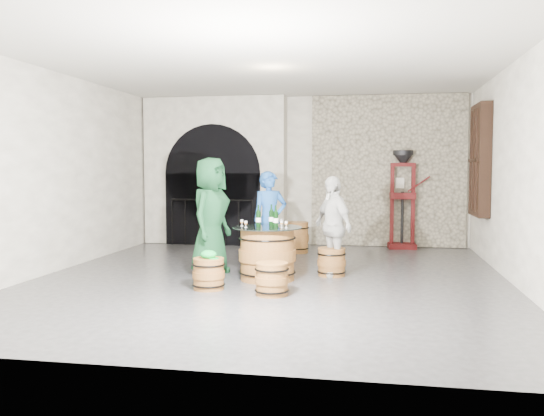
% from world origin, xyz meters
% --- Properties ---
extents(ground, '(8.00, 8.00, 0.00)m').
position_xyz_m(ground, '(0.00, 0.00, 0.00)').
color(ground, '#323235').
rests_on(ground, ground).
extents(wall_back, '(8.00, 0.00, 8.00)m').
position_xyz_m(wall_back, '(0.00, 4.00, 1.60)').
color(wall_back, white).
rests_on(wall_back, ground).
extents(wall_front, '(8.00, 0.00, 8.00)m').
position_xyz_m(wall_front, '(0.00, -4.00, 1.60)').
color(wall_front, white).
rests_on(wall_front, ground).
extents(wall_left, '(0.00, 8.00, 8.00)m').
position_xyz_m(wall_left, '(-3.50, 0.00, 1.60)').
color(wall_left, white).
rests_on(wall_left, ground).
extents(wall_right, '(0.00, 8.00, 8.00)m').
position_xyz_m(wall_right, '(3.50, 0.00, 1.60)').
color(wall_right, white).
rests_on(wall_right, ground).
extents(ceiling, '(8.00, 8.00, 0.00)m').
position_xyz_m(ceiling, '(0.00, 0.00, 3.20)').
color(ceiling, beige).
rests_on(ceiling, wall_back).
extents(stone_facing_panel, '(3.20, 0.12, 3.18)m').
position_xyz_m(stone_facing_panel, '(1.80, 3.94, 1.60)').
color(stone_facing_panel, '#ABA288').
rests_on(stone_facing_panel, ground).
extents(arched_opening, '(3.10, 0.60, 3.19)m').
position_xyz_m(arched_opening, '(-1.90, 3.74, 1.58)').
color(arched_opening, white).
rests_on(arched_opening, ground).
extents(shuttered_window, '(0.23, 1.10, 2.00)m').
position_xyz_m(shuttered_window, '(3.38, 2.40, 1.80)').
color(shuttered_window, black).
rests_on(shuttered_window, wall_right).
extents(barrel_table, '(1.03, 1.03, 0.79)m').
position_xyz_m(barrel_table, '(-0.02, -0.11, 0.39)').
color(barrel_table, '#925C2A').
rests_on(barrel_table, ground).
extents(barrel_stool_left, '(0.45, 0.45, 0.43)m').
position_xyz_m(barrel_stool_left, '(-1.01, 0.23, 0.21)').
color(barrel_stool_left, '#925C2A').
rests_on(barrel_stool_left, ground).
extents(barrel_stool_far, '(0.45, 0.45, 0.43)m').
position_xyz_m(barrel_stool_far, '(-0.17, 0.92, 0.21)').
color(barrel_stool_far, '#925C2A').
rests_on(barrel_stool_far, ground).
extents(barrel_stool_right, '(0.45, 0.45, 0.43)m').
position_xyz_m(barrel_stool_right, '(0.90, 0.39, 0.21)').
color(barrel_stool_right, '#925C2A').
rests_on(barrel_stool_right, ground).
extents(barrel_stool_near_right, '(0.45, 0.45, 0.43)m').
position_xyz_m(barrel_stool_near_right, '(0.23, -1.12, 0.21)').
color(barrel_stool_near_right, '#925C2A').
rests_on(barrel_stool_near_right, ground).
extents(barrel_stool_near_left, '(0.45, 0.45, 0.43)m').
position_xyz_m(barrel_stool_near_left, '(-0.69, -0.91, 0.21)').
color(barrel_stool_near_left, '#925C2A').
rests_on(barrel_stool_near_left, ground).
extents(green_cap, '(0.26, 0.22, 0.12)m').
position_xyz_m(green_cap, '(-0.69, -0.91, 0.48)').
color(green_cap, '#0D952E').
rests_on(green_cap, barrel_stool_near_left).
extents(person_green, '(0.74, 0.98, 1.83)m').
position_xyz_m(person_green, '(-0.99, 0.22, 0.91)').
color(person_green, '#103C1F').
rests_on(person_green, ground).
extents(person_blue, '(0.70, 0.63, 1.61)m').
position_xyz_m(person_blue, '(-0.17, 0.90, 0.81)').
color(person_blue, '#1A4992').
rests_on(person_blue, ground).
extents(person_white, '(0.84, 0.95, 1.54)m').
position_xyz_m(person_white, '(0.91, 0.40, 0.77)').
color(person_white, beige).
rests_on(person_white, ground).
extents(wine_bottle_left, '(0.08, 0.08, 0.32)m').
position_xyz_m(wine_bottle_left, '(-0.16, -0.09, 0.92)').
color(wine_bottle_left, black).
rests_on(wine_bottle_left, barrel_table).
extents(wine_bottle_center, '(0.08, 0.08, 0.32)m').
position_xyz_m(wine_bottle_center, '(0.11, -0.14, 0.92)').
color(wine_bottle_center, black).
rests_on(wine_bottle_center, barrel_table).
extents(wine_bottle_right, '(0.08, 0.08, 0.32)m').
position_xyz_m(wine_bottle_right, '(0.01, 0.06, 0.92)').
color(wine_bottle_right, black).
rests_on(wine_bottle_right, barrel_table).
extents(tasting_glass_a, '(0.05, 0.05, 0.10)m').
position_xyz_m(tasting_glass_a, '(-0.32, -0.25, 0.84)').
color(tasting_glass_a, '#AA6121').
rests_on(tasting_glass_a, barrel_table).
extents(tasting_glass_b, '(0.05, 0.05, 0.10)m').
position_xyz_m(tasting_glass_b, '(0.20, -0.13, 0.84)').
color(tasting_glass_b, '#AA6121').
rests_on(tasting_glass_b, barrel_table).
extents(tasting_glass_c, '(0.05, 0.05, 0.10)m').
position_xyz_m(tasting_glass_c, '(-0.21, 0.18, 0.84)').
color(tasting_glass_c, '#AA6121').
rests_on(tasting_glass_c, barrel_table).
extents(tasting_glass_d, '(0.05, 0.05, 0.10)m').
position_xyz_m(tasting_glass_d, '(0.14, 0.17, 0.84)').
color(tasting_glass_d, '#AA6121').
rests_on(tasting_glass_d, barrel_table).
extents(tasting_glass_e, '(0.05, 0.05, 0.10)m').
position_xyz_m(tasting_glass_e, '(0.28, -0.21, 0.84)').
color(tasting_glass_e, '#AA6121').
rests_on(tasting_glass_e, barrel_table).
extents(tasting_glass_f, '(0.05, 0.05, 0.10)m').
position_xyz_m(tasting_glass_f, '(-0.42, -0.06, 0.84)').
color(tasting_glass_f, '#AA6121').
rests_on(tasting_glass_f, barrel_table).
extents(side_barrel, '(0.46, 0.46, 0.61)m').
position_xyz_m(side_barrel, '(0.05, 2.70, 0.30)').
color(side_barrel, '#925C2A').
rests_on(side_barrel, ground).
extents(corking_press, '(0.85, 0.49, 2.02)m').
position_xyz_m(corking_press, '(2.10, 3.70, 1.18)').
color(corking_press, '#520D0D').
rests_on(corking_press, ground).
extents(control_box, '(0.18, 0.10, 0.22)m').
position_xyz_m(control_box, '(2.05, 3.86, 1.35)').
color(control_box, silver).
rests_on(control_box, wall_back).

